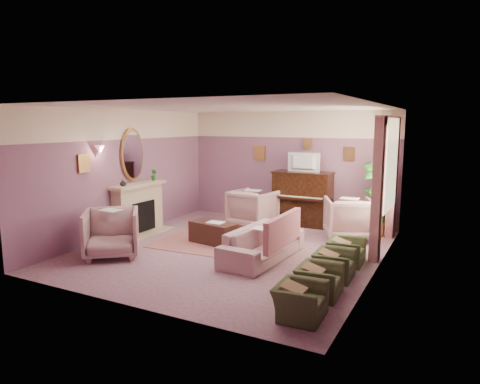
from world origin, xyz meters
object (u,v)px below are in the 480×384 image
at_px(floral_armchair_front, 111,231).
at_px(olive_chair_b, 319,276).
at_px(piano, 302,199).
at_px(television, 303,161).
at_px(sofa, 263,238).
at_px(side_table, 373,219).
at_px(coffee_table, 214,233).
at_px(floral_armchair_right, 349,216).
at_px(olive_chair_c, 334,260).
at_px(floral_armchair_left, 253,206).
at_px(olive_chair_a, 300,295).
at_px(olive_chair_d, 346,247).

distance_m(floral_armchair_front, olive_chair_b, 4.04).
relative_size(piano, television, 1.75).
height_order(sofa, side_table, sofa).
xyz_separation_m(coffee_table, sofa, (1.36, -0.50, 0.19)).
height_order(sofa, floral_armchair_right, floral_armchair_right).
height_order(coffee_table, floral_armchair_front, floral_armchair_front).
distance_m(floral_armchair_right, olive_chair_c, 2.53).
height_order(sofa, olive_chair_b, sofa).
bearing_deg(floral_armchair_right, olive_chair_b, -83.79).
xyz_separation_m(television, floral_armchair_right, (1.34, -0.74, -1.10)).
bearing_deg(piano, coffee_table, -114.12).
distance_m(floral_armchair_right, olive_chair_b, 3.35).
relative_size(piano, side_table, 2.00).
height_order(sofa, floral_armchair_left, floral_armchair_left).
distance_m(floral_armchair_front, olive_chair_c, 4.12).
bearing_deg(floral_armchair_right, coffee_table, -145.75).
xyz_separation_m(floral_armchair_front, side_table, (4.08, 3.97, -0.15)).
relative_size(piano, olive_chair_b, 2.02).
xyz_separation_m(television, coffee_table, (-1.09, -2.39, -1.38)).
bearing_deg(coffee_table, floral_armchair_left, 87.21).
bearing_deg(floral_armchair_right, side_table, 57.64).
relative_size(olive_chair_a, olive_chair_d, 1.00).
bearing_deg(television, coffee_table, -114.57).
bearing_deg(olive_chair_c, olive_chair_b, -90.00).
relative_size(olive_chair_c, side_table, 0.99).
bearing_deg(coffee_table, olive_chair_c, -16.86).
bearing_deg(side_table, olive_chair_b, -90.64).
distance_m(piano, television, 0.95).
distance_m(floral_armchair_front, olive_chair_d, 4.36).
relative_size(piano, floral_armchair_front, 1.39).
xyz_separation_m(piano, olive_chair_d, (1.70, -2.47, -0.35)).
relative_size(floral_armchair_right, olive_chair_b, 1.46).
bearing_deg(floral_armchair_left, floral_armchair_right, -1.61).
bearing_deg(olive_chair_a, olive_chair_d, 90.00).
bearing_deg(sofa, floral_armchair_right, 63.48).
bearing_deg(sofa, olive_chair_b, -39.18).
relative_size(floral_armchair_left, side_table, 1.44).
distance_m(television, coffee_table, 2.97).
xyz_separation_m(floral_armchair_right, floral_armchair_front, (-3.67, -3.33, 0.00)).
bearing_deg(television, sofa, -84.83).
distance_m(television, sofa, 3.14).
bearing_deg(floral_armchair_right, olive_chair_d, -77.86).
relative_size(sofa, side_table, 2.91).
height_order(floral_armchair_left, olive_chair_d, floral_armchair_left).
bearing_deg(olive_chair_c, coffee_table, 163.14).
xyz_separation_m(coffee_table, olive_chair_c, (2.79, -0.85, 0.07)).
xyz_separation_m(sofa, floral_armchair_left, (-1.27, 2.22, 0.09)).
height_order(television, olive_chair_a, television).
bearing_deg(piano, side_table, -4.92).
bearing_deg(olive_chair_d, olive_chair_b, -90.00).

